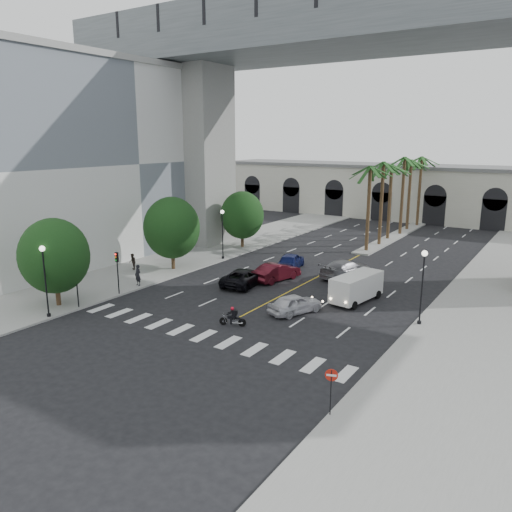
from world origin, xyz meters
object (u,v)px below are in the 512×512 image
Objects in this scene: car_d at (346,269)px; do_not_enter_sign at (331,383)px; lamp_post_right at (423,281)px; car_e at (291,261)px; motorcycle_rider at (233,317)px; traffic_signal_far at (117,266)px; cargo_van at (356,287)px; car_b at (277,272)px; car_c at (244,277)px; lamp_post_left_near at (45,275)px; pedestrian_a at (138,275)px; lamp_post_left_far at (223,230)px; pedestrian_b at (132,262)px; traffic_signal_near at (76,277)px; car_a at (295,304)px.

do_not_enter_sign reaches higher than car_d.
car_e is at bearing 150.01° from lamp_post_right.
traffic_signal_far is at bearing 157.57° from motorcycle_rider.
cargo_van is at bearing 88.26° from do_not_enter_sign.
car_c is at bearing 72.54° from car_b.
lamp_post_left_near reaches higher than car_b.
pedestrian_a is 0.75× the size of do_not_enter_sign.
motorcycle_rider is (12.01, 6.03, -2.60)m from lamp_post_left_near.
lamp_post_left_near is 23.13m from car_e.
lamp_post_left_far is 14.52m from traffic_signal_far.
traffic_signal_near is at bearing -22.31° from pedestrian_b.
pedestrian_a is at bearing 146.08° from motorcycle_rider.
car_d is (13.69, 21.66, -2.39)m from lamp_post_left_near.
car_b is 6.53m from car_d.
lamp_post_right is at bearing 167.84° from car_c.
pedestrian_a reaches higher than car_e.
lamp_post_left_near is 21.00m from lamp_post_left_far.
traffic_signal_near is at bearing 176.34° from motorcycle_rider.
lamp_post_left_far is 9.98m from car_c.
car_d is 5.82m from car_e.
do_not_enter_sign is (22.51, -1.01, -1.44)m from lamp_post_left_near.
car_e is (7.88, 0.61, -2.40)m from lamp_post_left_far.
car_a is 8.73m from car_b.
do_not_enter_sign is at bearing -91.17° from lamp_post_right.
car_a is at bearing 15.99° from traffic_signal_far.
lamp_post_left_near reaches higher than do_not_enter_sign.
car_a is at bearing 105.79° from car_e.
cargo_van is at bearing 50.55° from pedestrian_b.
lamp_post_left_far reaches higher than do_not_enter_sign.
cargo_van is at bearing 28.41° from pedestrian_a.
lamp_post_right is at bearing 152.11° from car_d.
car_a is 19.08m from pedestrian_b.
lamp_post_left_far reaches higher than cargo_van.
car_a is (14.26, 8.09, -1.78)m from traffic_signal_near.
car_c is 9.68m from car_d.
lamp_post_left_near is at bearing -173.51° from motorcycle_rider.
traffic_signal_near reaches higher than pedestrian_b.
traffic_signal_far is 0.68× the size of car_c.
motorcycle_rider is 0.34× the size of cargo_van.
lamp_post_right is 9.12m from car_a.
car_c is 0.94× the size of car_d.
do_not_enter_sign is (10.50, -7.04, 1.16)m from motorcycle_rider.
traffic_signal_far is 0.76× the size of car_e.
car_b is (8.81, 17.32, -2.42)m from lamp_post_left_near.
traffic_signal_near reaches higher than car_d.
car_e reaches higher than motorcycle_rider.
car_e is at bearing 156.36° from cargo_van.
car_a is 5.73m from cargo_van.
lamp_post_right is 2.94× the size of motorcycle_rider.
car_a is 12.79m from car_e.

